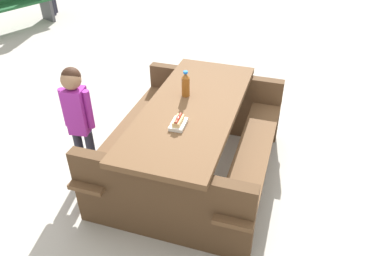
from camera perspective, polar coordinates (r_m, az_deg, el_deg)
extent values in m
plane|color=#B7B2A8|center=(3.59, 0.00, -6.92)|extent=(30.00, 30.00, 0.00)
cube|color=brown|center=(3.15, 0.00, 2.99)|extent=(1.95, 1.31, 0.05)
cube|color=brown|center=(3.23, 9.55, -3.08)|extent=(1.79, 0.86, 0.04)
cube|color=brown|center=(3.49, -8.80, 0.28)|extent=(1.79, 0.86, 0.04)
cube|color=#4D3520|center=(2.82, -4.86, -11.61)|extent=(0.55, 1.36, 0.70)
cube|color=#4D3520|center=(3.99, 3.36, 4.00)|extent=(0.55, 1.36, 0.70)
cylinder|color=brown|center=(3.25, -0.98, 6.38)|extent=(0.07, 0.07, 0.18)
cone|color=brown|center=(3.20, -1.00, 8.09)|extent=(0.06, 0.06, 0.04)
cylinder|color=blue|center=(3.19, -1.00, 8.56)|extent=(0.04, 0.04, 0.02)
cube|color=white|center=(2.88, -2.11, 0.58)|extent=(0.21, 0.17, 0.03)
cube|color=#D8B272|center=(2.86, -2.12, 1.13)|extent=(0.16, 0.11, 0.04)
cylinder|color=maroon|center=(2.85, -2.13, 1.43)|extent=(0.14, 0.08, 0.03)
ellipsoid|color=maroon|center=(2.85, -2.13, 1.63)|extent=(0.07, 0.05, 0.01)
cylinder|color=#262633|center=(3.54, -15.14, -3.81)|extent=(0.08, 0.08, 0.50)
cylinder|color=#262633|center=(3.58, -16.77, -3.61)|extent=(0.08, 0.08, 0.50)
cube|color=purple|center=(3.30, -17.21, 2.57)|extent=(0.21, 0.22, 0.42)
cylinder|color=purple|center=(3.25, -15.59, 2.75)|extent=(0.06, 0.06, 0.36)
cylinder|color=purple|center=(3.34, -18.90, 3.00)|extent=(0.06, 0.06, 0.36)
sphere|color=#997051|center=(3.17, -18.11, 7.07)|extent=(0.17, 0.17, 0.17)
sphere|color=#331E14|center=(3.17, -18.08, 7.50)|extent=(0.16, 0.16, 0.16)
cube|color=#1E592D|center=(7.67, -25.58, 16.70)|extent=(1.52, 0.47, 0.04)
cube|color=#4C4C51|center=(8.00, -21.37, 16.59)|extent=(0.08, 0.36, 0.41)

